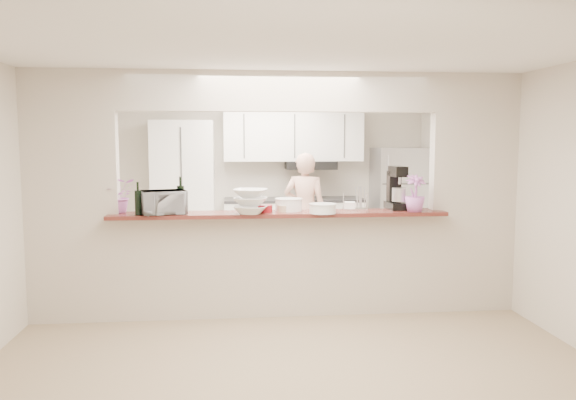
{
  "coord_description": "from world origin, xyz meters",
  "views": [
    {
      "loc": [
        -0.47,
        -5.68,
        1.81
      ],
      "look_at": [
        0.12,
        0.3,
        1.17
      ],
      "focal_mm": 35.0,
      "sensor_mm": 36.0,
      "label": 1
    }
  ],
  "objects": [
    {
      "name": "tile_overlay",
      "position": [
        0.0,
        1.55,
        0.01
      ],
      "size": [
        5.0,
        2.9,
        0.01
      ],
      "primitive_type": "cube",
      "color": "beige",
      "rests_on": "floor"
    },
    {
      "name": "bar_counter",
      "position": [
        0.0,
        -0.0,
        0.58
      ],
      "size": [
        3.4,
        0.38,
        1.09
      ],
      "color": "beige",
      "rests_on": "floor"
    },
    {
      "name": "flower_right",
      "position": [
        1.38,
        -0.15,
        1.28
      ],
      "size": [
        0.23,
        0.23,
        0.38
      ],
      "primitive_type": "imported",
      "rotation": [
        0.0,
        0.0,
        0.11
      ],
      "color": "#C46CC9",
      "rests_on": "bar_counter"
    },
    {
      "name": "stand_mixer",
      "position": [
        1.25,
        0.07,
        1.29
      ],
      "size": [
        0.21,
        0.32,
        0.45
      ],
      "color": "black",
      "rests_on": "bar_counter"
    },
    {
      "name": "serving_bowls",
      "position": [
        -0.3,
        -0.17,
        1.21
      ],
      "size": [
        0.41,
        0.41,
        0.24
      ],
      "primitive_type": "imported",
      "rotation": [
        0.0,
        0.0,
        -0.28
      ],
      "color": "white",
      "rests_on": "bar_counter"
    },
    {
      "name": "flower_left",
      "position": [
        -1.6,
        0.05,
        1.26
      ],
      "size": [
        0.38,
        0.35,
        0.35
      ],
      "primitive_type": "imported",
      "rotation": [
        0.0,
        0.0,
        0.32
      ],
      "color": "#D772CD",
      "rests_on": "bar_counter"
    },
    {
      "name": "plate_stack_a",
      "position": [
        0.1,
        0.03,
        1.16
      ],
      "size": [
        0.28,
        0.28,
        0.13
      ],
      "color": "white",
      "rests_on": "bar_counter"
    },
    {
      "name": "tan_bowl",
      "position": [
        0.05,
        -0.03,
        1.12
      ],
      "size": [
        0.15,
        0.15,
        0.07
      ],
      "primitive_type": "cylinder",
      "color": "tan",
      "rests_on": "bar_counter"
    },
    {
      "name": "plate_stack_b",
      "position": [
        0.42,
        -0.19,
        1.14
      ],
      "size": [
        0.28,
        0.28,
        0.1
      ],
      "color": "white",
      "rests_on": "bar_counter"
    },
    {
      "name": "wine_bottle_b",
      "position": [
        -1.0,
        0.07,
        1.23
      ],
      "size": [
        0.07,
        0.07,
        0.36
      ],
      "color": "black",
      "rests_on": "bar_counter"
    },
    {
      "name": "red_bowl",
      "position": [
        -0.15,
        -0.03,
        1.13
      ],
      "size": [
        0.16,
        0.16,
        0.07
      ],
      "primitive_type": "cylinder",
      "color": "maroon",
      "rests_on": "bar_counter"
    },
    {
      "name": "wine_bottle_a",
      "position": [
        -1.39,
        -0.15,
        1.22
      ],
      "size": [
        0.06,
        0.06,
        0.32
      ],
      "color": "black",
      "rests_on": "bar_counter"
    },
    {
      "name": "kitchen_cabinets",
      "position": [
        -0.19,
        2.72,
        0.97
      ],
      "size": [
        3.15,
        0.62,
        2.25
      ],
      "color": "white",
      "rests_on": "floor"
    },
    {
      "name": "floor",
      "position": [
        0.0,
        0.0,
        0.0
      ],
      "size": [
        6.0,
        6.0,
        0.0
      ],
      "primitive_type": "plane",
      "color": "tan",
      "rests_on": "ground"
    },
    {
      "name": "refrigerator",
      "position": [
        2.05,
        2.65,
        0.85
      ],
      "size": [
        0.75,
        0.7,
        1.7
      ],
      "primitive_type": "cube",
      "color": "#A8A8AD",
      "rests_on": "floor"
    },
    {
      "name": "partition",
      "position": [
        0.0,
        0.0,
        1.48
      ],
      "size": [
        5.0,
        0.15,
        2.5
      ],
      "color": "beige",
      "rests_on": "floor"
    },
    {
      "name": "utensil_caddy",
      "position": [
        0.8,
        0.05,
        1.19
      ],
      "size": [
        0.29,
        0.2,
        0.25
      ],
      "color": "silver",
      "rests_on": "bar_counter"
    },
    {
      "name": "person",
      "position": [
        0.52,
        2.01,
        0.82
      ],
      "size": [
        0.69,
        0.56,
        1.64
      ],
      "primitive_type": "imported",
      "rotation": [
        0.0,
        0.0,
        2.82
      ],
      "color": "tan",
      "rests_on": "floor"
    },
    {
      "name": "toaster_oven",
      "position": [
        -1.15,
        -0.1,
        1.21
      ],
      "size": [
        0.49,
        0.39,
        0.23
      ],
      "primitive_type": "imported",
      "rotation": [
        0.0,
        0.0,
        0.29
      ],
      "color": "#9D9CA1",
      "rests_on": "bar_counter"
    }
  ]
}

